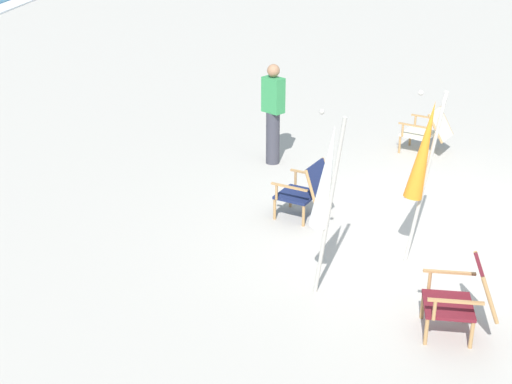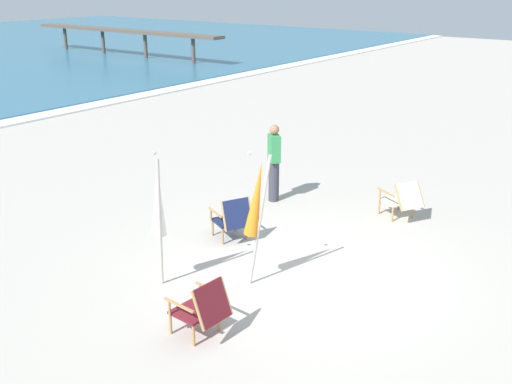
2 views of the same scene
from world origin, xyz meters
The scene contains 8 objects.
ground_plane centered at (0.00, 0.00, 0.00)m, with size 80.00×80.00×0.00m, color #B2AAA0.
beach_chair_far_center centered at (0.28, 1.62, 0.43)m, with size 0.80×0.85×0.82m.
beach_chair_front_left centered at (-2.32, 0.02, 0.43)m, with size 0.63×0.72×0.81m.
beach_chair_back_right centered at (3.02, -0.36, 0.42)m, with size 0.87×0.95×0.77m.
umbrella_furled_orange centered at (-0.77, 0.31, 1.38)m, with size 0.33×0.44×2.11m.
umbrella_furled_white centered at (-1.67, 1.41, 1.38)m, with size 0.39×0.43×2.11m.
person_near_chairs centered at (2.36, 2.20, 0.84)m, with size 0.37×0.39×1.63m.
pier_distant centered at (16.41, 22.76, 1.43)m, with size 0.90×14.48×1.59m.
Camera 2 is at (-7.29, -4.57, 4.45)m, focal length 42.00 mm.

